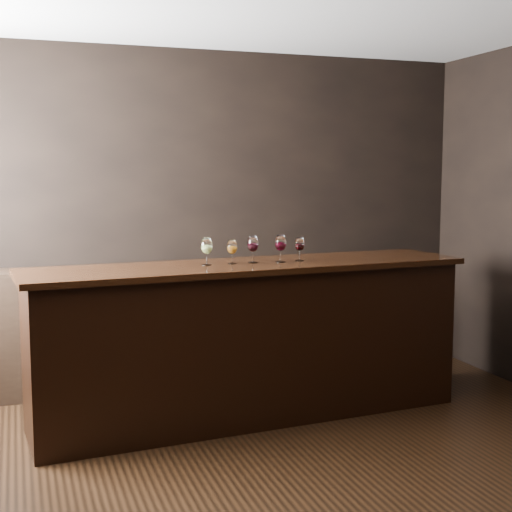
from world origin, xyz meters
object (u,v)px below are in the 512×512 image
object	(u,v)px
glass_amber	(232,247)
glass_red_b	(280,244)
glass_red_a	(253,244)
glass_red_c	(300,245)
back_bar_shelf	(174,324)
bar_counter	(250,343)
glass_white	(207,246)

from	to	relation	value
glass_amber	glass_red_b	bearing A→B (deg)	-5.74
glass_red_a	glass_red_b	bearing A→B (deg)	-13.00
glass_red_b	glass_red_c	xyz separation A→B (m)	(0.16, 0.04, -0.02)
back_bar_shelf	glass_red_b	size ratio (longest dim) A/B	13.94
back_bar_shelf	glass_red_a	world-z (taller)	glass_red_a
glass_red_a	glass_red_b	world-z (taller)	glass_red_b
bar_counter	glass_red_c	bearing A→B (deg)	-1.01
bar_counter	glass_amber	world-z (taller)	glass_amber
back_bar_shelf	glass_white	world-z (taller)	glass_white
glass_white	glass_red_c	bearing A→B (deg)	1.72
glass_red_c	glass_red_a	bearing A→B (deg)	178.55
bar_counter	back_bar_shelf	size ratio (longest dim) A/B	1.10
glass_amber	glass_red_b	xyz separation A→B (m)	(0.35, -0.04, 0.02)
glass_amber	glass_red_a	size ratio (longest dim) A/B	0.89
glass_amber	glass_white	bearing A→B (deg)	-173.85
back_bar_shelf	glass_white	bearing A→B (deg)	-88.39
bar_counter	glass_red_a	world-z (taller)	glass_red_a
glass_white	glass_red_a	distance (m)	0.35
bar_counter	glass_amber	bearing A→B (deg)	164.86
back_bar_shelf	glass_red_a	size ratio (longest dim) A/B	14.47
bar_counter	glass_amber	xyz separation A→B (m)	(-0.12, 0.02, 0.70)
back_bar_shelf	glass_red_b	distance (m)	1.39
glass_amber	glass_red_c	world-z (taller)	glass_red_c
glass_red_a	glass_white	bearing A→B (deg)	-175.05
bar_counter	glass_red_b	world-z (taller)	glass_red_b
bar_counter	glass_red_a	size ratio (longest dim) A/B	15.98
glass_red_a	glass_red_c	size ratio (longest dim) A/B	1.11
glass_red_c	glass_white	bearing A→B (deg)	-178.28
glass_white	glass_amber	world-z (taller)	glass_white
bar_counter	glass_red_b	distance (m)	0.75
bar_counter	glass_red_c	size ratio (longest dim) A/B	17.67
bar_counter	glass_amber	size ratio (longest dim) A/B	18.04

